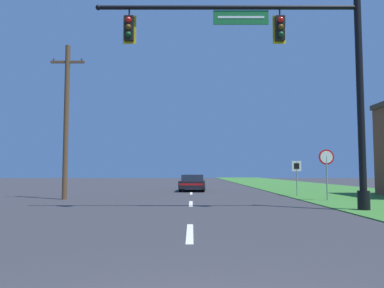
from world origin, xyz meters
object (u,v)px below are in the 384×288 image
object	(u,v)px
signal_mast	(296,70)
route_sign_post	(297,170)
stop_sign	(327,163)
utility_pole_near	(67,118)
car_ahead	(193,183)

from	to	relation	value
signal_mast	route_sign_post	xyz separation A→B (m)	(2.22, 8.08, -3.76)
route_sign_post	signal_mast	bearing A→B (deg)	-105.39
stop_sign	utility_pole_near	bearing A→B (deg)	175.34
car_ahead	route_sign_post	size ratio (longest dim) A/B	2.16
car_ahead	stop_sign	distance (m)	11.71
car_ahead	utility_pole_near	xyz separation A→B (m)	(-6.71, -8.50, 3.65)
stop_sign	utility_pole_near	distance (m)	13.58
stop_sign	route_sign_post	bearing A→B (deg)	98.54
route_sign_post	stop_sign	bearing A→B (deg)	-81.46
signal_mast	car_ahead	bearing A→B (deg)	105.24
signal_mast	utility_pole_near	distance (m)	12.06
signal_mast	route_sign_post	distance (m)	9.18
car_ahead	utility_pole_near	size ratio (longest dim) A/B	0.54
route_sign_post	utility_pole_near	distance (m)	13.30
route_sign_post	utility_pole_near	world-z (taller)	utility_pole_near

